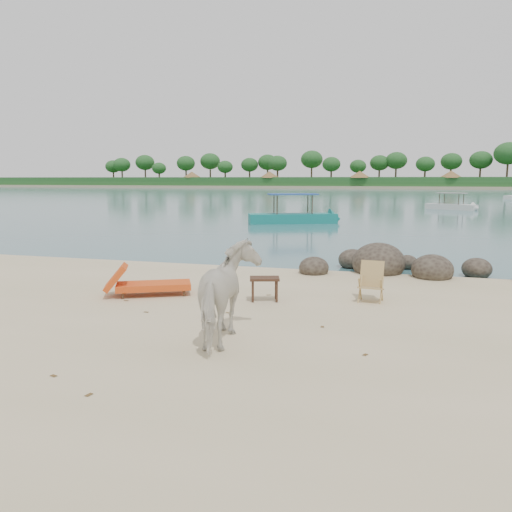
% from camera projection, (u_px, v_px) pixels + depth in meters
% --- Properties ---
extents(water, '(400.00, 400.00, 0.00)m').
position_uv_depth(water, '(383.00, 193.00, 94.22)').
color(water, '#326265').
rests_on(water, ground).
extents(far_shore, '(420.00, 90.00, 1.40)m').
position_uv_depth(far_shore, '(390.00, 187.00, 170.31)').
color(far_shore, tan).
rests_on(far_shore, ground).
extents(far_scenery, '(420.00, 18.00, 9.50)m').
position_uv_depth(far_scenery, '(388.00, 177.00, 138.15)').
color(far_scenery, '#1E4C1E').
rests_on(far_scenery, ground).
extents(boulders, '(6.16, 2.68, 1.10)m').
position_uv_depth(boulders, '(395.00, 266.00, 13.79)').
color(boulders, '#302720').
rests_on(boulders, ground).
extents(cow, '(1.14, 1.97, 1.57)m').
position_uv_depth(cow, '(230.00, 295.00, 7.85)').
color(cow, beige).
rests_on(cow, ground).
extents(side_table, '(0.71, 0.56, 0.50)m').
position_uv_depth(side_table, '(265.00, 291.00, 10.57)').
color(side_table, '#301E13').
rests_on(side_table, ground).
extents(lounge_chair, '(2.13, 1.53, 0.61)m').
position_uv_depth(lounge_chair, '(154.00, 283.00, 11.10)').
color(lounge_chair, '#D85619').
rests_on(lounge_chair, ground).
extents(deck_chair, '(0.59, 0.64, 0.84)m').
position_uv_depth(deck_chair, '(371.00, 284.00, 10.47)').
color(deck_chair, tan).
rests_on(deck_chair, ground).
extents(boat_near, '(5.95, 3.53, 2.88)m').
position_uv_depth(boat_near, '(293.00, 198.00, 29.84)').
color(boat_near, '#127872').
rests_on(boat_near, water).
extents(boat_mid, '(4.72, 3.43, 2.38)m').
position_uv_depth(boat_mid, '(452.00, 195.00, 43.19)').
color(boat_mid, silver).
rests_on(boat_mid, water).
extents(dead_leaves, '(6.28, 6.55, 0.00)m').
position_uv_depth(dead_leaves, '(155.00, 319.00, 9.31)').
color(dead_leaves, brown).
rests_on(dead_leaves, ground).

